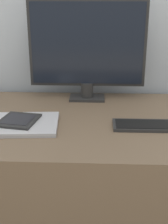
{
  "coord_description": "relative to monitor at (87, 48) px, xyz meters",
  "views": [
    {
      "loc": [
        -0.04,
        -1.03,
        1.19
      ],
      "look_at": [
        -0.09,
        0.07,
        0.78
      ],
      "focal_mm": 50.0,
      "sensor_mm": 36.0,
      "label": 1
    }
  ],
  "objects": [
    {
      "name": "desk",
      "position": [
        0.09,
        -0.26,
        -0.6
      ],
      "size": [
        1.59,
        0.72,
        0.72
      ],
      "color": "brown",
      "rests_on": "ground_plane"
    },
    {
      "name": "laptop",
      "position": [
        -0.26,
        -0.35,
        -0.24
      ],
      "size": [
        0.33,
        0.24,
        0.02
      ],
      "color": "#A3A3A8",
      "rests_on": "desk"
    },
    {
      "name": "ereader",
      "position": [
        -0.25,
        -0.34,
        -0.22
      ],
      "size": [
        0.16,
        0.17,
        0.01
      ],
      "color": "black",
      "rests_on": "laptop"
    },
    {
      "name": "monitor",
      "position": [
        0.0,
        0.0,
        0.0
      ],
      "size": [
        0.54,
        0.11,
        0.46
      ],
      "color": "#262626",
      "rests_on": "desk"
    },
    {
      "name": "keyboard",
      "position": [
        0.26,
        -0.34,
        -0.24
      ],
      "size": [
        0.3,
        0.11,
        0.01
      ],
      "color": "#282828",
      "rests_on": "desk"
    }
  ]
}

